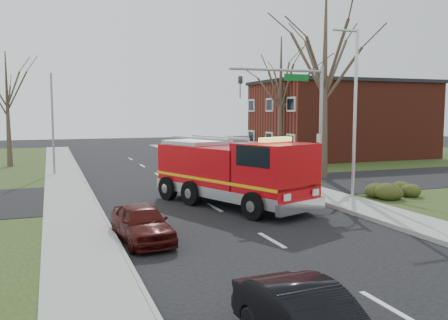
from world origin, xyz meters
name	(u,v)px	position (x,y,z in m)	size (l,w,h in m)	color
ground	(214,207)	(0.00, 0.00, 0.00)	(120.00, 120.00, 0.00)	black
sidewalk_right	(330,197)	(6.20, 0.00, 0.07)	(2.40, 80.00, 0.15)	gray
sidewalk_left	(74,216)	(-6.20, 0.00, 0.07)	(2.40, 80.00, 0.15)	gray
brick_building	(342,120)	(19.00, 18.00, 3.66)	(15.40, 10.40, 7.25)	maroon
health_center_sign	(289,157)	(10.50, 12.50, 0.88)	(0.12, 2.00, 1.40)	#4B1117
hedge_corner	(389,188)	(9.00, -1.00, 0.58)	(2.80, 2.00, 0.90)	#303814
bare_tree_near	(325,64)	(9.50, 6.00, 7.41)	(6.00, 6.00, 12.00)	#392922
bare_tree_far	(281,86)	(11.00, 15.00, 6.49)	(5.25, 5.25, 10.50)	#392922
bare_tree_left	(7,97)	(-10.00, 20.00, 5.56)	(4.50, 4.50, 9.00)	#392922
traffic_signal_mast	(300,106)	(5.21, 1.50, 4.71)	(5.29, 0.18, 6.80)	gray
streetlight_pole	(354,109)	(7.14, -0.50, 4.55)	(1.48, 0.16, 8.40)	#B7BABF
utility_pole_far	(53,125)	(-6.80, 14.00, 3.50)	(0.14, 0.14, 7.00)	gray
fire_engine	(234,174)	(0.96, 0.05, 1.51)	(5.66, 8.72, 3.33)	#BC080F
parked_car_maroon	(142,223)	(-4.20, -4.56, 0.65)	(1.54, 3.82, 1.30)	#390B09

